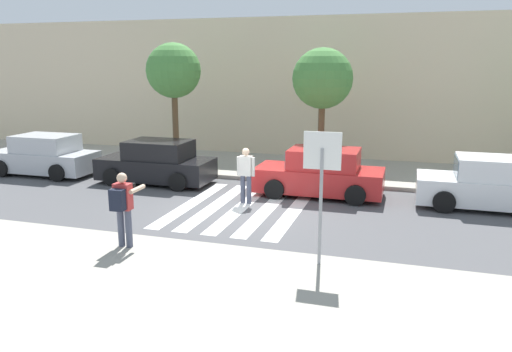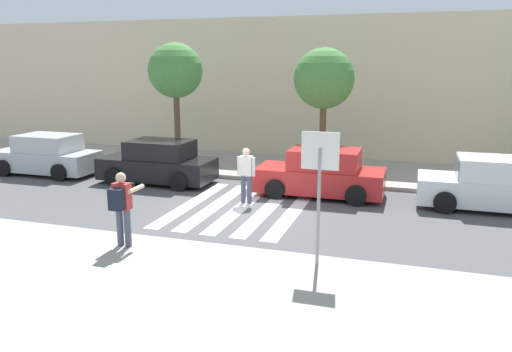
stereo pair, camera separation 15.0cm
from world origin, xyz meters
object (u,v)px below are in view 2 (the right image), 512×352
stop_sign (320,169)px  parked_car_silver (47,156)px  parked_car_red (321,174)px  pedestrian_crossing (246,172)px  photographer_with_backpack (122,203)px  street_tree_west (175,71)px  parked_car_black (158,163)px  parked_car_white (492,185)px  street_tree_center (324,79)px

stop_sign → parked_car_silver: (-11.78, 6.00, -1.44)m
parked_car_red → pedestrian_crossing: bearing=-142.1°
pedestrian_crossing → parked_car_silver: (-8.72, 1.58, -0.25)m
photographer_with_backpack → street_tree_west: size_ratio=0.35×
pedestrian_crossing → parked_car_black: size_ratio=0.42×
parked_car_red → photographer_with_backpack: bearing=-118.2°
pedestrian_crossing → parked_car_silver: pedestrian_crossing is taller
photographer_with_backpack → parked_car_white: photographer_with_backpack is taller
stop_sign → parked_car_black: bearing=139.2°
photographer_with_backpack → parked_car_black: (-2.53, 6.31, -0.44)m
photographer_with_backpack → parked_car_silver: bearing=139.4°
parked_car_red → street_tree_west: (-6.32, 2.44, 3.18)m
stop_sign → photographer_with_backpack: 4.54m
photographer_with_backpack → parked_car_red: bearing=61.8°
street_tree_center → photographer_with_backpack: bearing=-107.9°
parked_car_silver → street_tree_center: bearing=14.8°
parked_car_red → parked_car_white: bearing=0.0°
parked_car_red → street_tree_west: street_tree_west is taller
parked_car_white → pedestrian_crossing: bearing=-167.5°
photographer_with_backpack → street_tree_west: bearing=108.6°
parked_car_white → street_tree_center: (-5.55, 2.72, 2.93)m
street_tree_center → street_tree_west: bearing=-177.2°
stop_sign → parked_car_black: size_ratio=0.68×
parked_car_silver → street_tree_center: (10.28, 2.72, 2.93)m
stop_sign → pedestrian_crossing: (-3.06, 4.42, -1.20)m
pedestrian_crossing → street_tree_center: 5.30m
parked_car_black → street_tree_center: (5.44, 2.72, 2.93)m
stop_sign → street_tree_center: (-1.51, 8.72, 1.49)m
parked_car_white → street_tree_west: bearing=167.9°
parked_car_black → street_tree_center: 6.75m
parked_car_silver → photographer_with_backpack: bearing=-40.6°
street_tree_west → street_tree_center: (5.85, 0.28, -0.25)m
pedestrian_crossing → street_tree_west: street_tree_west is taller
photographer_with_backpack → parked_car_silver: (-7.37, 6.31, -0.44)m
parked_car_red → street_tree_center: (-0.48, 2.72, 2.93)m
photographer_with_backpack → pedestrian_crossing: (1.35, 4.73, -0.19)m
parked_car_silver → street_tree_west: size_ratio=0.84×
parked_car_black → parked_car_red: (5.92, -0.00, 0.00)m
street_tree_west → photographer_with_backpack: bearing=-71.4°
stop_sign → photographer_with_backpack: bearing=-176.0°
street_tree_center → stop_sign: bearing=-80.2°
parked_car_black → parked_car_red: 5.92m
parked_car_red → street_tree_west: 7.49m
parked_car_white → street_tree_center: 6.84m
stop_sign → street_tree_west: bearing=131.1°
street_tree_west → street_tree_center: street_tree_west is taller
parked_car_black → parked_car_white: same height
photographer_with_backpack → parked_car_silver: 9.71m
photographer_with_backpack → pedestrian_crossing: size_ratio=1.00×
street_tree_west → parked_car_silver: bearing=-151.2°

